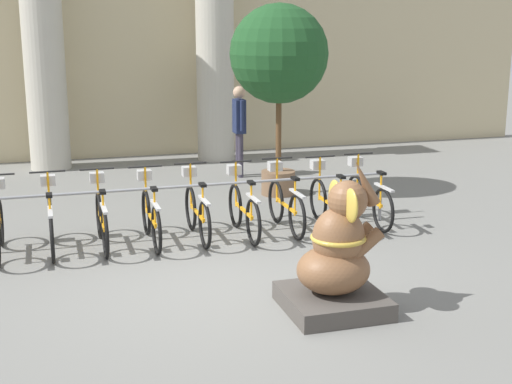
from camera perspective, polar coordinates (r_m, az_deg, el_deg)
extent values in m
plane|color=slate|center=(8.55, -2.87, -7.29)|extent=(60.00, 60.00, 0.00)
cube|color=#C6B78E|center=(16.48, -10.40, 13.21)|extent=(20.00, 0.20, 6.00)
cylinder|color=#BCB7A8|center=(15.38, -16.65, 11.00)|extent=(0.83, 0.83, 5.00)
cylinder|color=#BCB7A8|center=(15.81, -3.31, 11.58)|extent=(0.83, 0.83, 5.00)
cylinder|color=gray|center=(11.22, 9.92, -0.39)|extent=(0.05, 0.05, 0.75)
cylinder|color=gray|center=(10.18, -4.89, 0.51)|extent=(5.95, 0.04, 0.04)
torus|color=black|center=(10.43, -19.78, -2.32)|extent=(0.05, 0.66, 0.66)
torus|color=black|center=(10.41, -16.11, -2.06)|extent=(0.05, 0.66, 0.66)
torus|color=black|center=(9.50, -16.01, -3.56)|extent=(0.05, 0.66, 0.66)
cube|color=orange|center=(9.94, -16.08, -2.50)|extent=(0.04, 0.85, 0.04)
cube|color=#BCBCBC|center=(9.40, -16.14, -1.54)|extent=(0.06, 0.55, 0.03)
cylinder|color=orange|center=(9.52, -16.12, -1.89)|extent=(0.03, 0.03, 0.52)
cube|color=black|center=(9.45, -16.23, -0.24)|extent=(0.08, 0.18, 0.04)
cylinder|color=orange|center=(10.29, -16.23, -0.29)|extent=(0.03, 0.03, 0.68)
cylinder|color=black|center=(10.22, -16.35, 1.56)|extent=(0.48, 0.03, 0.03)
cube|color=#BCBCBC|center=(10.34, -16.31, 0.91)|extent=(0.20, 0.16, 0.14)
torus|color=black|center=(10.42, -12.43, -1.83)|extent=(0.05, 0.66, 0.66)
torus|color=black|center=(9.51, -11.97, -3.30)|extent=(0.05, 0.66, 0.66)
cube|color=orange|center=(9.95, -12.23, -2.25)|extent=(0.04, 0.85, 0.04)
cube|color=#BCBCBC|center=(9.41, -12.08, -1.28)|extent=(0.06, 0.55, 0.03)
cylinder|color=orange|center=(9.53, -12.10, -1.63)|extent=(0.03, 0.03, 0.52)
cube|color=black|center=(9.46, -12.19, 0.01)|extent=(0.08, 0.18, 0.04)
cylinder|color=orange|center=(10.30, -12.51, -0.06)|extent=(0.03, 0.03, 0.68)
cylinder|color=black|center=(10.23, -12.61, 1.80)|extent=(0.48, 0.03, 0.03)
cube|color=#BCBCBC|center=(10.35, -12.61, 1.15)|extent=(0.20, 0.16, 0.14)
torus|color=black|center=(10.46, -8.77, -1.61)|extent=(0.05, 0.66, 0.66)
torus|color=black|center=(9.55, -7.96, -3.05)|extent=(0.05, 0.66, 0.66)
cube|color=orange|center=(9.99, -8.39, -2.02)|extent=(0.04, 0.85, 0.04)
cube|color=#BCBCBC|center=(9.46, -8.03, -1.04)|extent=(0.06, 0.55, 0.03)
cylinder|color=orange|center=(9.57, -8.10, -1.39)|extent=(0.03, 0.03, 0.52)
cube|color=black|center=(9.51, -8.16, 0.24)|extent=(0.08, 0.18, 0.04)
cylinder|color=orange|center=(10.34, -8.81, 0.16)|extent=(0.03, 0.03, 0.68)
cylinder|color=black|center=(10.26, -8.87, 2.01)|extent=(0.48, 0.03, 0.03)
cube|color=#BCBCBC|center=(10.39, -8.92, 1.36)|extent=(0.20, 0.16, 0.14)
torus|color=black|center=(10.62, -5.24, -1.27)|extent=(0.05, 0.66, 0.66)
torus|color=black|center=(9.72, -4.11, -2.65)|extent=(0.05, 0.66, 0.66)
cube|color=orange|center=(10.16, -4.71, -1.66)|extent=(0.04, 0.85, 0.04)
cube|color=#BCBCBC|center=(9.63, -4.15, -0.67)|extent=(0.06, 0.55, 0.03)
cylinder|color=orange|center=(9.75, -4.27, -1.02)|extent=(0.03, 0.03, 0.52)
cube|color=black|center=(9.68, -4.30, 0.59)|extent=(0.08, 0.18, 0.04)
cylinder|color=orange|center=(10.50, -5.24, 0.47)|extent=(0.03, 0.03, 0.68)
cylinder|color=black|center=(10.43, -5.28, 2.30)|extent=(0.48, 0.03, 0.03)
cube|color=#BCBCBC|center=(10.55, -5.37, 1.65)|extent=(0.20, 0.16, 0.14)
torus|color=black|center=(10.70, -1.66, -1.10)|extent=(0.05, 0.66, 0.66)
torus|color=black|center=(9.82, -0.21, -2.45)|extent=(0.05, 0.66, 0.66)
cube|color=orange|center=(10.25, -0.97, -1.48)|extent=(0.04, 0.85, 0.04)
cube|color=#BCBCBC|center=(9.73, -0.21, -0.49)|extent=(0.06, 0.55, 0.03)
cylinder|color=orange|center=(9.84, -0.38, -0.84)|extent=(0.03, 0.03, 0.52)
cube|color=black|center=(9.78, -0.38, 0.75)|extent=(0.08, 0.18, 0.04)
cylinder|color=orange|center=(10.59, -1.62, 0.63)|extent=(0.03, 0.03, 0.68)
cylinder|color=black|center=(10.51, -1.63, 2.44)|extent=(0.48, 0.03, 0.03)
cube|color=#BCBCBC|center=(10.64, -1.77, 1.80)|extent=(0.20, 0.16, 0.14)
torus|color=black|center=(10.96, 1.61, -0.75)|extent=(0.05, 0.66, 0.66)
torus|color=black|center=(10.09, 3.31, -2.04)|extent=(0.05, 0.66, 0.66)
cube|color=orange|center=(10.51, 2.43, -1.10)|extent=(0.04, 0.85, 0.04)
cube|color=#BCBCBC|center=(10.00, 3.34, -0.12)|extent=(0.06, 0.55, 0.03)
cylinder|color=orange|center=(10.11, 3.14, -0.47)|extent=(0.03, 0.03, 0.52)
cube|color=black|center=(10.05, 3.16, 1.09)|extent=(0.08, 0.18, 0.04)
cylinder|color=orange|center=(10.84, 1.69, 0.94)|extent=(0.03, 0.03, 0.68)
cylinder|color=black|center=(10.77, 1.70, 2.71)|extent=(0.48, 0.03, 0.03)
cube|color=#BCBCBC|center=(10.89, 1.53, 2.08)|extent=(0.20, 0.16, 0.14)
torus|color=black|center=(11.12, 5.00, -0.59)|extent=(0.05, 0.66, 0.66)
torus|color=black|center=(10.27, 6.96, -1.84)|extent=(0.05, 0.66, 0.66)
cube|color=orange|center=(10.68, 5.95, -0.93)|extent=(0.04, 0.85, 0.04)
cube|color=#BCBCBC|center=(10.18, 7.01, 0.04)|extent=(0.06, 0.55, 0.03)
cylinder|color=orange|center=(10.29, 6.78, -0.30)|extent=(0.03, 0.03, 0.52)
cube|color=black|center=(10.23, 6.82, 1.23)|extent=(0.08, 0.18, 0.04)
cylinder|color=orange|center=(11.00, 5.12, 1.08)|extent=(0.03, 0.03, 0.68)
cylinder|color=black|center=(10.94, 5.15, 2.82)|extent=(0.48, 0.03, 0.03)
cube|color=#BCBCBC|center=(11.05, 4.95, 2.20)|extent=(0.20, 0.16, 0.14)
torus|color=black|center=(11.43, 8.00, -0.28)|extent=(0.05, 0.66, 0.66)
torus|color=black|center=(10.60, 10.13, -1.46)|extent=(0.05, 0.66, 0.66)
cube|color=orange|center=(11.00, 9.03, -0.59)|extent=(0.04, 0.85, 0.04)
cube|color=#BCBCBC|center=(10.52, 10.21, 0.37)|extent=(0.06, 0.55, 0.03)
cylinder|color=orange|center=(10.63, 9.95, 0.04)|extent=(0.03, 0.03, 0.52)
cube|color=black|center=(10.57, 10.01, 1.52)|extent=(0.08, 0.18, 0.04)
cylinder|color=orange|center=(11.32, 8.14, 1.35)|extent=(0.03, 0.03, 0.68)
cylinder|color=black|center=(11.26, 8.20, 3.05)|extent=(0.48, 0.03, 0.03)
cube|color=#BCBCBC|center=(11.37, 7.96, 2.44)|extent=(0.20, 0.16, 0.14)
cube|color=#4C4742|center=(7.80, 6.14, -8.67)|extent=(1.03, 1.03, 0.20)
ellipsoid|color=brown|center=(7.68, 6.21, -6.19)|extent=(0.80, 0.70, 0.52)
ellipsoid|color=brown|center=(7.58, 6.60, -3.65)|extent=(0.56, 0.52, 0.66)
sphere|color=brown|center=(7.51, 7.35, -0.67)|extent=(0.42, 0.42, 0.42)
ellipsoid|color=gold|center=(7.68, 6.32, -0.33)|extent=(0.08, 0.30, 0.36)
ellipsoid|color=gold|center=(7.30, 7.61, -1.09)|extent=(0.08, 0.30, 0.36)
cone|color=brown|center=(7.55, 8.69, 0.76)|extent=(0.36, 0.15, 0.53)
cylinder|color=brown|center=(7.81, 8.00, -3.72)|extent=(0.42, 0.14, 0.37)
cylinder|color=brown|center=(7.61, 8.73, -4.22)|extent=(0.42, 0.14, 0.37)
torus|color=gold|center=(7.58, 6.60, -3.65)|extent=(0.60, 0.60, 0.05)
cylinder|color=#383342|center=(14.27, -1.43, 3.06)|extent=(0.11, 0.11, 0.88)
cylinder|color=#383342|center=(14.11, -1.25, 2.94)|extent=(0.11, 0.11, 0.88)
cube|color=#1E284C|center=(14.07, -1.35, 6.08)|extent=(0.20, 0.32, 0.66)
sphere|color=tan|center=(14.01, -1.37, 7.98)|extent=(0.24, 0.24, 0.24)
cylinder|color=#1E284C|center=(14.25, -1.57, 6.31)|extent=(0.07, 0.07, 0.59)
cylinder|color=#1E284C|center=(13.87, -1.14, 6.11)|extent=(0.07, 0.07, 0.59)
cylinder|color=brown|center=(12.76, 1.79, 0.76)|extent=(0.60, 0.60, 0.43)
cylinder|color=brown|center=(12.60, 1.82, 4.76)|extent=(0.10, 0.10, 1.37)
sphere|color=#1E4C23|center=(12.46, 1.86, 11.00)|extent=(1.71, 1.71, 1.71)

